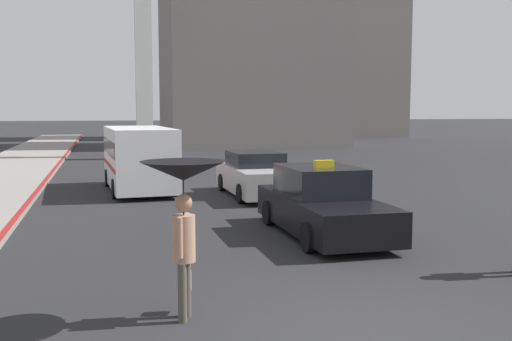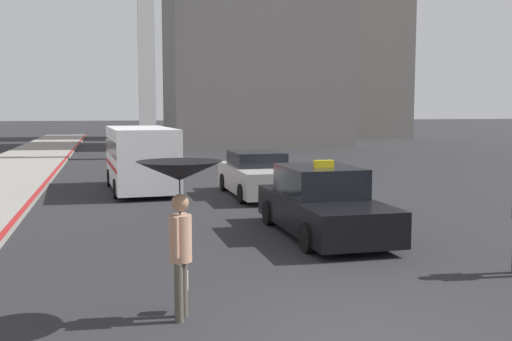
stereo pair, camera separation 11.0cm
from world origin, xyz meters
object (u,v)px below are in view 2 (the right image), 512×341
at_px(sedan_red, 258,175).
at_px(pedestrian_with_umbrella, 180,189).
at_px(taxi, 322,204).
at_px(monument_cross, 145,7).
at_px(ambulance_van, 141,156).

distance_m(sedan_red, pedestrian_with_umbrella, 11.73).
relative_size(taxi, sedan_red, 1.02).
bearing_deg(monument_cross, ambulance_van, -94.78).
xyz_separation_m(taxi, monument_cross, (-2.40, 22.26, 7.87)).
relative_size(taxi, pedestrian_with_umbrella, 2.21).
xyz_separation_m(taxi, pedestrian_with_umbrella, (-3.74, -4.70, 1.08)).
xyz_separation_m(pedestrian_with_umbrella, monument_cross, (1.34, 26.96, 6.79)).
bearing_deg(pedestrian_with_umbrella, ambulance_van, 21.83).
xyz_separation_m(ambulance_van, monument_cross, (1.15, 13.78, 7.34)).
relative_size(taxi, monument_cross, 0.31).
xyz_separation_m(sedan_red, ambulance_van, (-3.65, 2.15, 0.55)).
height_order(sedan_red, monument_cross, monument_cross).
distance_m(ambulance_van, pedestrian_with_umbrella, 13.20).
distance_m(taxi, sedan_red, 6.33).
relative_size(ambulance_van, pedestrian_with_umbrella, 2.57).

